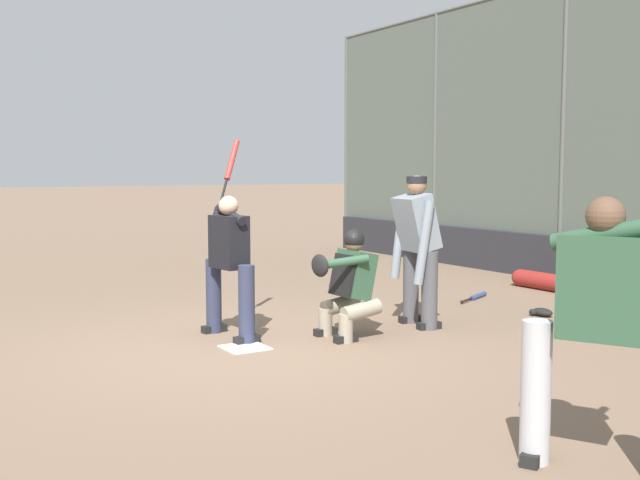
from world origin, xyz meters
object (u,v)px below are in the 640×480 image
at_px(catcher_behind_plate, 348,282).
at_px(spare_bat_by_padding, 477,296).
at_px(umpire_home, 417,246).
at_px(batter_at_plate, 229,261).
at_px(fielding_glove_on_dirt, 541,312).
at_px(equipment_bag_dugout_side, 544,281).
at_px(batter_on_deck, 603,325).

height_order(catcher_behind_plate, spare_bat_by_padding, catcher_behind_plate).
bearing_deg(umpire_home, spare_bat_by_padding, -54.31).
xyz_separation_m(batter_at_plate, umpire_home, (-0.60, -2.10, 0.10)).
xyz_separation_m(fielding_glove_on_dirt, equipment_bag_dugout_side, (1.41, -1.63, 0.08)).
height_order(umpire_home, equipment_bag_dugout_side, umpire_home).
xyz_separation_m(batter_on_deck, equipment_bag_dugout_side, (4.97, -5.13, -0.77)).
bearing_deg(batter_at_plate, spare_bat_by_padding, -90.16).
bearing_deg(batter_at_plate, batter_on_deck, 177.91).
height_order(umpire_home, spare_bat_by_padding, umpire_home).
xyz_separation_m(batter_at_plate, equipment_bag_dugout_side, (0.44, -5.43, -0.71)).
distance_m(batter_on_deck, equipment_bag_dugout_side, 7.19).
bearing_deg(fielding_glove_on_dirt, batter_on_deck, 135.52).
distance_m(batter_at_plate, equipment_bag_dugout_side, 5.50).
bearing_deg(fielding_glove_on_dirt, batter_at_plate, 75.80).
bearing_deg(batter_at_plate, equipment_bag_dugout_side, -91.26).
height_order(umpire_home, batter_on_deck, batter_on_deck).
distance_m(catcher_behind_plate, batter_on_deck, 3.96).
distance_m(batter_at_plate, batter_on_deck, 4.54).
xyz_separation_m(catcher_behind_plate, fielding_glove_on_dirt, (-0.30, -2.71, -0.56)).
bearing_deg(umpire_home, fielding_glove_on_dirt, -94.08).
distance_m(catcher_behind_plate, spare_bat_by_padding, 3.16).
distance_m(umpire_home, batter_on_deck, 4.32).
distance_m(batter_on_deck, fielding_glove_on_dirt, 5.07).
xyz_separation_m(batter_at_plate, batter_on_deck, (-4.53, -0.30, 0.07)).
bearing_deg(equipment_bag_dugout_side, batter_at_plate, 94.67).
bearing_deg(batter_on_deck, fielding_glove_on_dirt, 107.60).
relative_size(batter_on_deck, spare_bat_by_padding, 2.75).
xyz_separation_m(catcher_behind_plate, batter_on_deck, (-3.86, 0.80, 0.30)).
distance_m(catcher_behind_plate, equipment_bag_dugout_side, 4.50).
relative_size(fielding_glove_on_dirt, equipment_bag_dugout_side, 0.23).
height_order(batter_on_deck, spare_bat_by_padding, batter_on_deck).
distance_m(spare_bat_by_padding, fielding_glove_on_dirt, 1.38).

